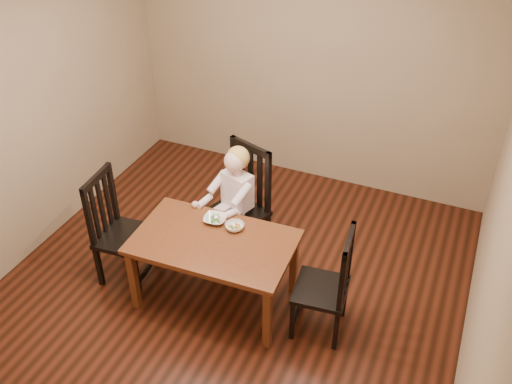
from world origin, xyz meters
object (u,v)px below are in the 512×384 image
at_px(dining_table, 214,247).
at_px(bowl_veg, 235,227).
at_px(chair_child, 240,205).
at_px(chair_left, 119,230).
at_px(chair_right, 328,286).
at_px(toddler, 236,194).
at_px(bowl_peas, 215,219).

bearing_deg(dining_table, bowl_veg, 63.91).
height_order(dining_table, chair_child, chair_child).
distance_m(chair_left, chair_right, 1.90).
bearing_deg(chair_left, toddler, 123.57).
bearing_deg(bowl_peas, dining_table, -66.82).
height_order(chair_left, toddler, chair_left).
distance_m(chair_left, bowl_veg, 1.06).
height_order(dining_table, chair_right, chair_right).
distance_m(bowl_peas, bowl_veg, 0.20).
distance_m(chair_right, bowl_peas, 1.11).
xyz_separation_m(dining_table, chair_child, (-0.06, 0.67, -0.04)).
height_order(dining_table, chair_left, chair_left).
bearing_deg(bowl_peas, bowl_veg, -8.20).
relative_size(chair_right, toddler, 1.60).
relative_size(chair_child, bowl_peas, 6.00).
bearing_deg(chair_left, chair_right, 88.03).
distance_m(dining_table, toddler, 0.63).
bearing_deg(bowl_peas, chair_right, -9.65).
bearing_deg(bowl_peas, chair_left, -161.37).
xyz_separation_m(chair_left, toddler, (0.84, 0.66, 0.20)).
distance_m(dining_table, chair_left, 0.92).
relative_size(chair_child, toddler, 1.82).
xyz_separation_m(chair_right, toddler, (-1.06, 0.57, 0.23)).
height_order(chair_left, chair_right, chair_left).
distance_m(chair_child, bowl_veg, 0.52).
bearing_deg(chair_left, bowl_peas, 103.85).
bearing_deg(chair_right, bowl_veg, 74.04).
height_order(chair_child, bowl_peas, chair_child).
xyz_separation_m(chair_child, bowl_veg, (0.16, -0.47, 0.14)).
xyz_separation_m(dining_table, chair_right, (0.98, 0.05, -0.10)).
relative_size(chair_left, bowl_peas, 5.60).
bearing_deg(chair_right, chair_left, 86.84).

